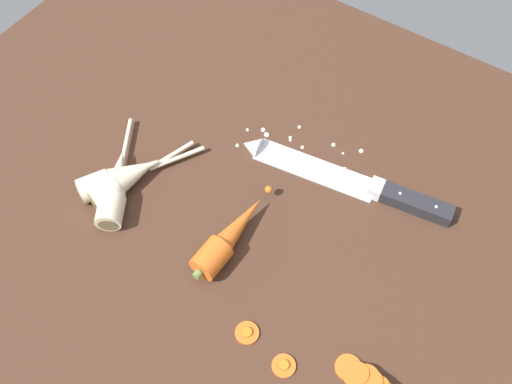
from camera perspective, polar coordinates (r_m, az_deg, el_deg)
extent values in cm
cube|color=#42281C|center=(93.89, 0.67, -0.29)|extent=(120.00, 90.00, 4.00)
cube|color=silver|center=(94.39, 5.73, 2.20)|extent=(20.43, 7.27, 0.50)
cone|color=silver|center=(96.70, -0.43, 4.52)|extent=(3.54, 4.35, 3.96)
cube|color=silver|center=(92.71, 11.50, 0.32)|extent=(2.41, 3.20, 2.20)
cube|color=#232328|center=(92.64, 15.25, -1.11)|extent=(11.29, 4.37, 2.20)
sphere|color=silver|center=(91.71, 13.77, -0.13)|extent=(0.50, 0.50, 0.50)
sphere|color=silver|center=(91.85, 17.04, -1.38)|extent=(0.50, 0.50, 0.50)
cylinder|color=#D6601E|center=(84.11, -4.34, -6.39)|extent=(4.38, 5.17, 4.20)
cone|color=#D6601E|center=(86.19, -1.88, -3.48)|extent=(4.43, 12.19, 3.99)
sphere|color=#D6601E|center=(89.60, 1.24, 0.25)|extent=(1.20, 1.20, 1.20)
cylinder|color=#5B7F3D|center=(83.18, -5.67, -7.94)|extent=(1.24, 1.04, 1.20)
cylinder|color=beige|center=(92.36, -14.48, -0.01)|extent=(5.15, 5.36, 4.00)
cone|color=beige|center=(93.32, -11.36, 1.92)|extent=(6.01, 8.49, 3.80)
cylinder|color=beige|center=(95.41, -8.18, 3.52)|extent=(3.26, 8.12, 0.70)
cylinder|color=brown|center=(92.11, -15.61, -0.72)|extent=(2.75, 1.16, 2.80)
cylinder|color=beige|center=(93.32, -15.32, 0.53)|extent=(5.87, 6.16, 4.00)
cone|color=beige|center=(93.53, -11.53, 2.05)|extent=(7.58, 9.28, 3.80)
cylinder|color=beige|center=(94.96, -7.62, 3.27)|extent=(5.25, 8.32, 0.70)
cylinder|color=brown|center=(93.35, -16.69, -0.02)|extent=(2.57, 1.67, 2.80)
cylinder|color=beige|center=(90.34, -13.89, -1.77)|extent=(5.92, 6.20, 4.00)
cone|color=beige|center=(93.79, -13.19, 1.74)|extent=(7.68, 9.32, 3.80)
cylinder|color=beige|center=(98.36, -12.42, 4.76)|extent=(5.38, 8.33, 0.70)
cylinder|color=brown|center=(89.19, -14.15, -3.10)|extent=(2.56, 1.70, 2.80)
cylinder|color=#D6601E|center=(81.03, 8.92, -16.37)|extent=(3.57, 3.57, 0.70)
cylinder|color=#D6601E|center=(80.64, 9.63, -17.01)|extent=(3.60, 3.56, 2.08)
cylinder|color=#D6601E|center=(80.46, 10.52, -17.29)|extent=(3.83, 3.77, 1.73)
cylinder|color=#D6601E|center=(80.11, 10.83, -17.70)|extent=(3.84, 3.85, 2.44)
cylinder|color=#D6601E|center=(81.54, -0.88, -13.42)|extent=(3.28, 3.28, 0.70)
cylinder|color=orange|center=(81.28, -0.88, -13.36)|extent=(1.38, 1.38, 0.16)
cylinder|color=#D6601E|center=(80.26, 2.70, -16.40)|extent=(3.20, 3.20, 0.70)
cylinder|color=orange|center=(80.00, 2.70, -16.35)|extent=(1.34, 1.34, 0.16)
sphere|color=beige|center=(97.62, 3.36, 5.11)|extent=(0.53, 0.53, 0.53)
sphere|color=beige|center=(93.34, 5.22, 1.30)|extent=(0.40, 0.40, 0.40)
sphere|color=beige|center=(96.78, -1.80, 4.63)|extent=(0.66, 0.66, 0.66)
sphere|color=beige|center=(94.44, 3.17, 2.64)|extent=(0.69, 0.69, 0.69)
sphere|color=beige|center=(97.60, 7.54, 4.66)|extent=(0.75, 0.75, 0.75)
sphere|color=beige|center=(99.39, 4.24, 6.38)|extent=(0.64, 0.64, 0.64)
sphere|color=beige|center=(97.51, 10.18, 4.04)|extent=(0.81, 0.81, 0.81)
sphere|color=beige|center=(94.98, 3.63, 3.15)|extent=(0.86, 0.86, 0.86)
sphere|color=beige|center=(98.00, 1.10, 5.66)|extent=(0.84, 0.84, 0.84)
sphere|color=beige|center=(96.80, 4.53, 4.43)|extent=(0.65, 0.65, 0.65)
sphere|color=beige|center=(97.87, 3.37, 5.36)|extent=(0.66, 0.66, 0.66)
sphere|color=beige|center=(98.78, -0.82, 6.12)|extent=(0.58, 0.58, 0.58)
sphere|color=beige|center=(98.67, 0.72, 6.16)|extent=(0.83, 0.83, 0.83)
sphere|color=beige|center=(93.41, 6.17, 1.45)|extent=(0.82, 0.82, 0.82)
sphere|color=beige|center=(94.98, 8.61, 2.32)|extent=(0.75, 0.75, 0.75)
sphere|color=beige|center=(98.04, 1.03, 5.71)|extent=(0.88, 0.88, 0.88)
sphere|color=beige|center=(96.89, 8.43, 3.78)|extent=(0.46, 0.46, 0.46)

